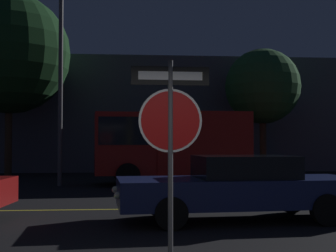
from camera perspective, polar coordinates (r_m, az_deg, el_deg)
road_center_stripe at (r=11.11m, az=-2.35°, el=-10.06°), size 43.89×0.12×0.01m
stop_sign at (r=5.48m, az=0.30°, el=0.25°), size 0.93×0.06×2.53m
passing_car_3 at (r=9.53m, az=8.62°, el=-7.39°), size 4.95×2.07×1.29m
delivery_truck at (r=17.40m, az=-0.17°, el=-2.01°), size 5.80×2.77×2.67m
street_lamp at (r=17.61m, az=-12.92°, el=11.81°), size 0.55×0.55×8.24m
tree_0 at (r=23.12m, az=11.46°, el=4.72°), size 3.63×3.63×6.07m
tree_1 at (r=22.53m, az=-18.77°, el=8.35°), size 5.45×5.45×8.29m
building_backdrop at (r=26.33m, az=-0.18°, el=1.27°), size 37.38×4.02×6.10m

